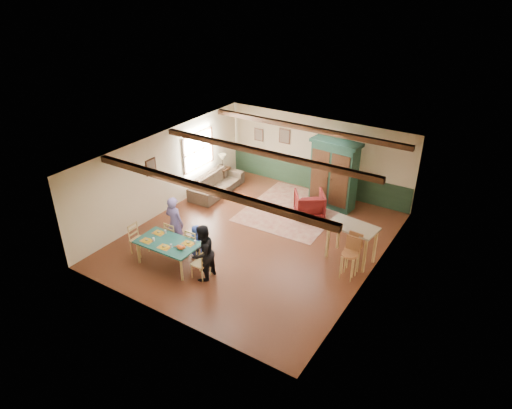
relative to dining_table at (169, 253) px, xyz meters
The scene contains 35 objects.
floor 2.75m from the dining_table, 61.72° to the left, with size 8.00×8.00×0.00m, color #472013.
wall_back 6.60m from the dining_table, 78.60° to the left, with size 7.00×0.02×2.70m, color beige.
wall_left 3.41m from the dining_table, 132.65° to the left, with size 0.02×8.00×2.70m, color beige.
wall_right 5.45m from the dining_table, 26.60° to the left, with size 0.02×8.00×2.70m, color beige.
ceiling 3.59m from the dining_table, 61.72° to the left, with size 7.00×8.00×0.02m, color silver.
wainscot_back 6.51m from the dining_table, 78.56° to the left, with size 6.95×0.03×0.90m, color #1D3523.
ceiling_beam_front 2.60m from the dining_table, ahead, with size 6.95×0.16×0.16m, color black.
ceiling_beam_mid 3.82m from the dining_table, 65.24° to the left, with size 6.95×0.16×0.16m, color black.
ceiling_beam_back 5.99m from the dining_table, 76.56° to the left, with size 6.95×0.16×0.16m, color black.
window_left 4.79m from the dining_table, 118.00° to the left, with size 0.06×1.60×1.30m, color white, non-canonical shape.
picture_left_wall 3.15m from the dining_table, 140.47° to the left, with size 0.04×0.42×0.52m, color #7B6C5A, non-canonical shape.
picture_back_a 6.53m from the dining_table, 90.09° to the left, with size 0.45×0.04×0.55m, color #7B6C5A, non-canonical shape.
picture_back_b 6.59m from the dining_table, 99.88° to the left, with size 0.38×0.04×0.48m, color #7B6C5A, non-canonical shape.
dining_table is the anchor object (origin of this frame).
dining_chair_far_left 0.78m from the dining_table, 120.33° to the left, with size 0.40×0.42×0.90m, color tan, non-canonical shape.
dining_chair_far_right 0.78m from the dining_table, 62.23° to the left, with size 0.40×0.42×0.90m, color tan, non-canonical shape.
dining_chair_end_left 1.09m from the dining_table, behind, with size 0.40×0.42×0.90m, color tan, non-canonical shape.
dining_chair_end_right 1.09m from the dining_table, ahead, with size 0.40×0.42×0.90m, color tan, non-canonical shape.
person_man 0.96m from the dining_table, 117.84° to the left, with size 0.59×0.39×1.63m, color slate.
person_woman 1.25m from the dining_table, ahead, with size 0.76×0.59×1.56m, color black.
person_child 0.85m from the dining_table, 64.71° to the left, with size 0.46×0.30×0.95m, color #263E9A.
cat 0.69m from the dining_table, ahead, with size 0.34×0.13×0.17m, color orange, non-canonical shape.
place_setting_near_left 0.70m from the dining_table, 154.28° to the right, with size 0.38×0.28×0.11m, color gold, non-canonical shape.
place_setting_near_center 0.48m from the dining_table, 66.92° to the right, with size 0.38×0.28×0.11m, color gold, non-canonical shape.
place_setting_far_left 0.70m from the dining_table, 156.84° to the left, with size 0.38×0.28×0.11m, color gold, non-canonical shape.
place_setting_far_right 0.70m from the dining_table, 25.72° to the left, with size 0.38×0.28×0.11m, color gold, non-canonical shape.
area_rug 4.78m from the dining_table, 73.50° to the left, with size 2.88×3.42×0.01m, color tan.
armoire 6.07m from the dining_table, 67.24° to the left, with size 1.65×0.66×2.33m, color #143227.
armchair 4.92m from the dining_table, 66.05° to the left, with size 0.90×0.93×0.84m, color #460E11.
sofa 4.58m from the dining_table, 110.28° to the left, with size 2.36×0.92×0.69m, color #43372A.
end_table 5.46m from the dining_table, 110.52° to the left, with size 0.47×0.47×0.58m, color black, non-canonical shape.
table_lamp 5.48m from the dining_table, 110.52° to the left, with size 0.30×0.30×0.53m, color #CDBF84, non-canonical shape.
counter_table 4.99m from the dining_table, 35.02° to the left, with size 1.31×0.76×1.09m, color #C3B697, non-canonical shape.
bar_stool_left 4.81m from the dining_table, 25.49° to the left, with size 0.41×0.45×1.15m, color #9E663D, non-canonical shape.
bar_stool_right 4.88m from the dining_table, 27.79° to the left, with size 0.41×0.45×1.16m, color #9E663D, non-canonical shape.
Camera 1 is at (6.23, -9.83, 7.30)m, focal length 32.00 mm.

